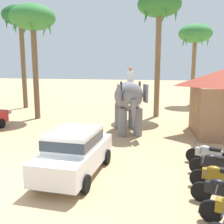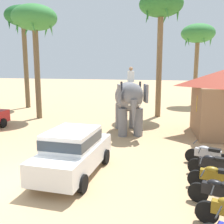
{
  "view_description": "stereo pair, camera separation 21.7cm",
  "coord_description": "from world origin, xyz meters",
  "px_view_note": "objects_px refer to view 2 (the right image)",
  "views": [
    {
      "loc": [
        4.42,
        -7.82,
        4.02
      ],
      "look_at": [
        1.76,
        5.19,
        1.6
      ],
      "focal_mm": 42.16,
      "sensor_mm": 36.0,
      "label": 1
    },
    {
      "loc": [
        4.64,
        -7.78,
        4.02
      ],
      "look_at": [
        1.76,
        5.19,
        1.6
      ],
      "focal_mm": 42.16,
      "sensor_mm": 36.0,
      "label": 2
    }
  ],
  "objects_px": {
    "car_sedan_foreground": "(73,150)",
    "palm_tree_left_of_road": "(198,36)",
    "elephant_with_mahout": "(129,100)",
    "palm_tree_far_back": "(161,9)",
    "motorcycle_mid_row": "(220,192)",
    "motorcycle_fourth_in_row": "(216,177)",
    "palm_tree_behind_elephant": "(35,21)",
    "motorcycle_end_of_row": "(208,155)",
    "palm_tree_near_hut": "(23,19)",
    "signboard_yellow": "(206,107)",
    "motorcycle_far_in_row": "(213,165)"
  },
  "relations": [
    {
      "from": "palm_tree_behind_elephant",
      "to": "signboard_yellow",
      "type": "xyz_separation_m",
      "value": [
        11.56,
        -2.71,
        -5.35
      ]
    },
    {
      "from": "motorcycle_fourth_in_row",
      "to": "palm_tree_left_of_road",
      "type": "xyz_separation_m",
      "value": [
        0.84,
        18.87,
        6.26
      ]
    },
    {
      "from": "motorcycle_fourth_in_row",
      "to": "palm_tree_near_hut",
      "type": "xyz_separation_m",
      "value": [
        -14.58,
        13.77,
        7.47
      ]
    },
    {
      "from": "car_sedan_foreground",
      "to": "palm_tree_left_of_road",
      "type": "relative_size",
      "value": 0.53
    },
    {
      "from": "palm_tree_left_of_road",
      "to": "motorcycle_end_of_row",
      "type": "bearing_deg",
      "value": -92.86
    },
    {
      "from": "motorcycle_end_of_row",
      "to": "palm_tree_near_hut",
      "type": "relative_size",
      "value": 0.19
    },
    {
      "from": "car_sedan_foreground",
      "to": "palm_tree_far_back",
      "type": "relative_size",
      "value": 0.45
    },
    {
      "from": "motorcycle_far_in_row",
      "to": "palm_tree_far_back",
      "type": "distance_m",
      "value": 13.48
    },
    {
      "from": "palm_tree_behind_elephant",
      "to": "palm_tree_near_hut",
      "type": "bearing_deg",
      "value": 128.41
    },
    {
      "from": "elephant_with_mahout",
      "to": "palm_tree_left_of_road",
      "type": "xyz_separation_m",
      "value": [
        4.7,
        12.28,
        4.73
      ]
    },
    {
      "from": "palm_tree_far_back",
      "to": "signboard_yellow",
      "type": "bearing_deg",
      "value": -61.7
    },
    {
      "from": "motorcycle_end_of_row",
      "to": "palm_tree_near_hut",
      "type": "height_order",
      "value": "palm_tree_near_hut"
    },
    {
      "from": "motorcycle_end_of_row",
      "to": "palm_tree_behind_elephant",
      "type": "distance_m",
      "value": 14.83
    },
    {
      "from": "palm_tree_behind_elephant",
      "to": "palm_tree_near_hut",
      "type": "height_order",
      "value": "palm_tree_near_hut"
    },
    {
      "from": "signboard_yellow",
      "to": "motorcycle_end_of_row",
      "type": "bearing_deg",
      "value": -95.14
    },
    {
      "from": "motorcycle_mid_row",
      "to": "signboard_yellow",
      "type": "xyz_separation_m",
      "value": [
        0.48,
        7.74,
        1.22
      ]
    },
    {
      "from": "motorcycle_fourth_in_row",
      "to": "palm_tree_behind_elephant",
      "type": "xyz_separation_m",
      "value": [
        -11.15,
        9.43,
        6.57
      ]
    },
    {
      "from": "palm_tree_near_hut",
      "to": "palm_tree_far_back",
      "type": "relative_size",
      "value": 0.99
    },
    {
      "from": "motorcycle_far_in_row",
      "to": "palm_tree_behind_elephant",
      "type": "relative_size",
      "value": 0.22
    },
    {
      "from": "palm_tree_behind_elephant",
      "to": "palm_tree_far_back",
      "type": "distance_m",
      "value": 9.13
    },
    {
      "from": "palm_tree_behind_elephant",
      "to": "palm_tree_left_of_road",
      "type": "height_order",
      "value": "palm_tree_behind_elephant"
    },
    {
      "from": "car_sedan_foreground",
      "to": "signboard_yellow",
      "type": "relative_size",
      "value": 1.74
    },
    {
      "from": "palm_tree_behind_elephant",
      "to": "motorcycle_mid_row",
      "type": "bearing_deg",
      "value": -43.33
    },
    {
      "from": "palm_tree_behind_elephant",
      "to": "palm_tree_left_of_road",
      "type": "relative_size",
      "value": 1.04
    },
    {
      "from": "motorcycle_end_of_row",
      "to": "palm_tree_far_back",
      "type": "relative_size",
      "value": 0.19
    },
    {
      "from": "elephant_with_mahout",
      "to": "motorcycle_mid_row",
      "type": "height_order",
      "value": "elephant_with_mahout"
    },
    {
      "from": "signboard_yellow",
      "to": "car_sedan_foreground",
      "type": "bearing_deg",
      "value": -129.52
    },
    {
      "from": "motorcycle_far_in_row",
      "to": "elephant_with_mahout",
      "type": "bearing_deg",
      "value": 125.67
    },
    {
      "from": "car_sedan_foreground",
      "to": "motorcycle_far_in_row",
      "type": "distance_m",
      "value": 5.1
    },
    {
      "from": "motorcycle_mid_row",
      "to": "motorcycle_fourth_in_row",
      "type": "xyz_separation_m",
      "value": [
        0.06,
        1.02,
        0.0
      ]
    },
    {
      "from": "motorcycle_mid_row",
      "to": "motorcycle_far_in_row",
      "type": "xyz_separation_m",
      "value": [
        0.13,
        2.13,
        0.0
      ]
    },
    {
      "from": "elephant_with_mahout",
      "to": "palm_tree_far_back",
      "type": "distance_m",
      "value": 8.21
    },
    {
      "from": "motorcycle_end_of_row",
      "to": "palm_tree_behind_elephant",
      "type": "height_order",
      "value": "palm_tree_behind_elephant"
    },
    {
      "from": "motorcycle_mid_row",
      "to": "palm_tree_left_of_road",
      "type": "relative_size",
      "value": 0.22
    },
    {
      "from": "car_sedan_foreground",
      "to": "palm_tree_near_hut",
      "type": "height_order",
      "value": "palm_tree_near_hut"
    },
    {
      "from": "signboard_yellow",
      "to": "palm_tree_near_hut",
      "type": "bearing_deg",
      "value": 154.83
    },
    {
      "from": "motorcycle_mid_row",
      "to": "palm_tree_near_hut",
      "type": "xyz_separation_m",
      "value": [
        -14.52,
        14.79,
        7.47
      ]
    },
    {
      "from": "motorcycle_mid_row",
      "to": "motorcycle_far_in_row",
      "type": "relative_size",
      "value": 0.98
    },
    {
      "from": "car_sedan_foreground",
      "to": "motorcycle_mid_row",
      "type": "bearing_deg",
      "value": -14.52
    },
    {
      "from": "motorcycle_fourth_in_row",
      "to": "palm_tree_far_back",
      "type": "xyz_separation_m",
      "value": [
        -2.44,
        12.01,
        7.53
      ]
    },
    {
      "from": "palm_tree_behind_elephant",
      "to": "elephant_with_mahout",
      "type": "bearing_deg",
      "value": -21.31
    },
    {
      "from": "car_sedan_foreground",
      "to": "motorcycle_fourth_in_row",
      "type": "xyz_separation_m",
      "value": [
        4.93,
        -0.24,
        -0.46
      ]
    },
    {
      "from": "palm_tree_far_back",
      "to": "palm_tree_near_hut",
      "type": "bearing_deg",
      "value": 171.78
    },
    {
      "from": "elephant_with_mahout",
      "to": "motorcycle_mid_row",
      "type": "relative_size",
      "value": 2.3
    },
    {
      "from": "motorcycle_fourth_in_row",
      "to": "palm_tree_behind_elephant",
      "type": "bearing_deg",
      "value": 139.75
    },
    {
      "from": "motorcycle_fourth_in_row",
      "to": "palm_tree_far_back",
      "type": "distance_m",
      "value": 14.38
    },
    {
      "from": "motorcycle_far_in_row",
      "to": "palm_tree_left_of_road",
      "type": "bearing_deg",
      "value": 87.52
    },
    {
      "from": "palm_tree_left_of_road",
      "to": "palm_tree_far_back",
      "type": "xyz_separation_m",
      "value": [
        -3.28,
        -6.86,
        1.27
      ]
    },
    {
      "from": "motorcycle_mid_row",
      "to": "palm_tree_behind_elephant",
      "type": "xyz_separation_m",
      "value": [
        -11.09,
        10.46,
        6.57
      ]
    },
    {
      "from": "elephant_with_mahout",
      "to": "palm_tree_far_back",
      "type": "bearing_deg",
      "value": 75.25
    }
  ]
}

